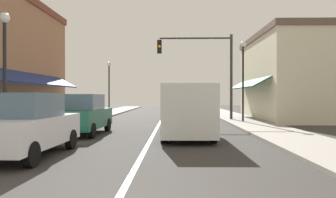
{
  "coord_description": "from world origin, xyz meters",
  "views": [
    {
      "loc": [
        0.91,
        -3.72,
        1.68
      ],
      "look_at": [
        0.59,
        12.89,
        1.54
      ],
      "focal_mm": 34.63,
      "sensor_mm": 36.0,
      "label": 1
    }
  ],
  "objects_px": {
    "van_in_lane": "(186,109)",
    "street_lamp_right_mid": "(243,69)",
    "traffic_signal_mast_arm": "(206,62)",
    "parked_car_second_left": "(83,114)",
    "street_lamp_left_near": "(5,55)",
    "parked_car_nearest_left": "(26,125)",
    "street_lamp_left_far": "(109,79)"
  },
  "relations": [
    {
      "from": "parked_car_second_left",
      "to": "street_lamp_left_near",
      "type": "relative_size",
      "value": 0.9
    },
    {
      "from": "street_lamp_left_far",
      "to": "street_lamp_right_mid",
      "type": "bearing_deg",
      "value": -40.16
    },
    {
      "from": "van_in_lane",
      "to": "street_lamp_right_mid",
      "type": "height_order",
      "value": "street_lamp_right_mid"
    },
    {
      "from": "parked_car_second_left",
      "to": "street_lamp_right_mid",
      "type": "relative_size",
      "value": 0.81
    },
    {
      "from": "parked_car_second_left",
      "to": "street_lamp_left_near",
      "type": "bearing_deg",
      "value": -122.3
    },
    {
      "from": "street_lamp_left_near",
      "to": "parked_car_nearest_left",
      "type": "bearing_deg",
      "value": -52.24
    },
    {
      "from": "van_in_lane",
      "to": "traffic_signal_mast_arm",
      "type": "height_order",
      "value": "traffic_signal_mast_arm"
    },
    {
      "from": "van_in_lane",
      "to": "street_lamp_left_far",
      "type": "bearing_deg",
      "value": 111.52
    },
    {
      "from": "traffic_signal_mast_arm",
      "to": "street_lamp_left_near",
      "type": "xyz_separation_m",
      "value": [
        -8.11,
        -10.81,
        -0.89
      ]
    },
    {
      "from": "street_lamp_left_near",
      "to": "van_in_lane",
      "type": "bearing_deg",
      "value": 16.78
    },
    {
      "from": "parked_car_nearest_left",
      "to": "street_lamp_right_mid",
      "type": "distance_m",
      "value": 14.28
    },
    {
      "from": "street_lamp_left_far",
      "to": "street_lamp_left_near",
      "type": "bearing_deg",
      "value": -90.51
    },
    {
      "from": "parked_car_nearest_left",
      "to": "street_lamp_right_mid",
      "type": "relative_size",
      "value": 0.81
    },
    {
      "from": "traffic_signal_mast_arm",
      "to": "street_lamp_right_mid",
      "type": "height_order",
      "value": "traffic_signal_mast_arm"
    },
    {
      "from": "parked_car_nearest_left",
      "to": "street_lamp_left_near",
      "type": "bearing_deg",
      "value": 129.21
    },
    {
      "from": "traffic_signal_mast_arm",
      "to": "street_lamp_right_mid",
      "type": "relative_size",
      "value": 1.16
    },
    {
      "from": "parked_car_second_left",
      "to": "street_lamp_right_mid",
      "type": "bearing_deg",
      "value": 37.54
    },
    {
      "from": "parked_car_second_left",
      "to": "street_lamp_left_near",
      "type": "height_order",
      "value": "street_lamp_left_near"
    },
    {
      "from": "street_lamp_left_far",
      "to": "van_in_lane",
      "type": "bearing_deg",
      "value": -67.85
    },
    {
      "from": "street_lamp_right_mid",
      "to": "traffic_signal_mast_arm",
      "type": "bearing_deg",
      "value": 138.08
    },
    {
      "from": "street_lamp_left_near",
      "to": "street_lamp_left_far",
      "type": "relative_size",
      "value": 0.98
    },
    {
      "from": "parked_car_second_left",
      "to": "van_in_lane",
      "type": "distance_m",
      "value": 4.63
    },
    {
      "from": "parked_car_nearest_left",
      "to": "van_in_lane",
      "type": "relative_size",
      "value": 0.8
    },
    {
      "from": "van_in_lane",
      "to": "street_lamp_left_near",
      "type": "height_order",
      "value": "street_lamp_left_near"
    },
    {
      "from": "parked_car_second_left",
      "to": "street_lamp_left_near",
      "type": "distance_m",
      "value": 4.13
    },
    {
      "from": "traffic_signal_mast_arm",
      "to": "street_lamp_right_mid",
      "type": "bearing_deg",
      "value": -41.92
    },
    {
      "from": "van_in_lane",
      "to": "traffic_signal_mast_arm",
      "type": "xyz_separation_m",
      "value": [
        1.66,
        8.87,
        2.87
      ]
    },
    {
      "from": "street_lamp_left_near",
      "to": "street_lamp_left_far",
      "type": "xyz_separation_m",
      "value": [
        0.16,
        17.41,
        0.06
      ]
    },
    {
      "from": "street_lamp_left_near",
      "to": "street_lamp_left_far",
      "type": "height_order",
      "value": "street_lamp_left_far"
    },
    {
      "from": "traffic_signal_mast_arm",
      "to": "street_lamp_left_far",
      "type": "relative_size",
      "value": 1.25
    },
    {
      "from": "parked_car_second_left",
      "to": "street_lamp_right_mid",
      "type": "xyz_separation_m",
      "value": [
        8.3,
        6.04,
        2.52
      ]
    },
    {
      "from": "van_in_lane",
      "to": "parked_car_nearest_left",
      "type": "bearing_deg",
      "value": -137.62
    }
  ]
}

